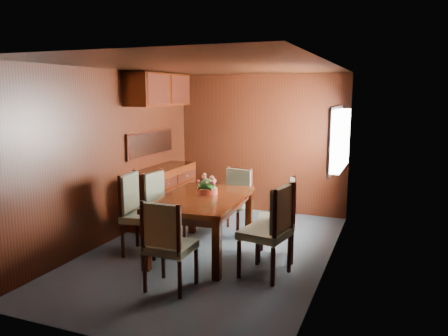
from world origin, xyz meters
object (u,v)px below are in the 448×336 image
at_px(dining_table, 202,205).
at_px(chair_left_near, 138,209).
at_px(chair_right_near, 272,226).
at_px(chair_head, 167,241).
at_px(sideboard, 164,195).
at_px(flower_centerpiece, 207,184).

bearing_deg(dining_table, chair_left_near, -163.47).
bearing_deg(chair_right_near, chair_head, 140.06).
height_order(sideboard, dining_table, sideboard).
bearing_deg(chair_left_near, flower_centerpiece, 112.28).
distance_m(chair_head, flower_centerpiece, 1.38).
xyz_separation_m(dining_table, chair_right_near, (1.04, -0.40, -0.05)).
relative_size(sideboard, chair_right_near, 1.30).
bearing_deg(dining_table, chair_right_near, -25.33).
bearing_deg(chair_left_near, dining_table, 102.14).
height_order(chair_left_near, chair_head, chair_left_near).
distance_m(dining_table, flower_centerpiece, 0.30).
xyz_separation_m(chair_left_near, chair_head, (0.90, -0.86, -0.04)).
bearing_deg(chair_left_near, chair_head, 37.39).
height_order(chair_right_near, chair_head, chair_right_near).
xyz_separation_m(chair_head, flower_centerpiece, (-0.12, 1.33, 0.34)).
bearing_deg(dining_table, flower_centerpiece, 86.66).
distance_m(chair_right_near, chair_head, 1.19).
height_order(sideboard, flower_centerpiece, flower_centerpiece).
bearing_deg(flower_centerpiece, dining_table, -88.92).
bearing_deg(dining_table, chair_head, -88.53).
relative_size(sideboard, chair_head, 1.41).
distance_m(sideboard, chair_right_near, 2.65).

